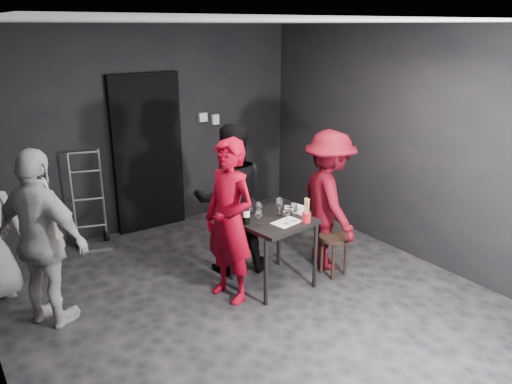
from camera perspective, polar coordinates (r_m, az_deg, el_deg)
floor at (r=5.19m, az=-0.73°, el=-12.46°), size 4.50×5.00×0.02m
ceiling at (r=4.45m, az=-0.87°, el=18.87°), size 4.50×5.00×0.02m
wall_back at (r=6.81m, az=-12.62°, el=6.87°), size 4.50×0.04×2.70m
wall_front at (r=3.05m, az=26.67°, el=-9.34°), size 4.50×0.04×2.70m
wall_right at (r=6.14m, az=17.03°, el=5.27°), size 0.04×5.00×2.70m
doorway at (r=6.82m, az=-12.26°, el=4.33°), size 0.95×0.10×2.10m
wallbox_upper at (r=7.10m, az=-6.12°, el=8.50°), size 0.12×0.06×0.12m
wallbox_lower at (r=7.20m, az=-4.69°, el=8.28°), size 0.10×0.06×0.14m
hand_truck at (r=6.64m, az=-18.18°, el=-4.10°), size 0.41×0.35×1.23m
tasting_table at (r=5.26m, az=1.97°, el=-4.10°), size 0.72×0.72×0.75m
stool at (r=5.62m, az=8.94°, el=-5.86°), size 0.35×0.35×0.47m
server_red at (r=4.90m, az=-3.08°, el=-2.37°), size 0.58×0.76×1.86m
woman_black at (r=5.49m, az=-2.92°, el=0.22°), size 1.05×0.82×1.90m
man_maroon at (r=5.65m, az=8.32°, el=-0.49°), size 0.81×1.20×1.70m
bystander_cream at (r=4.84m, az=-23.32°, el=-3.96°), size 1.04×1.22×1.89m
tasting_mat at (r=5.14m, az=3.54°, el=-3.46°), size 0.33×0.25×0.00m
wine_glass_a at (r=5.01m, az=0.32°, el=-2.93°), size 0.07×0.07×0.18m
wine_glass_b at (r=5.14m, az=-0.81°, el=-2.26°), size 0.08×0.08×0.20m
wine_glass_c at (r=5.23m, az=0.31°, el=-1.99°), size 0.07×0.07×0.18m
wine_glass_d at (r=5.06m, az=3.55°, el=-2.52°), size 0.11×0.11×0.22m
wine_glass_e at (r=5.14m, az=4.36°, el=-2.24°), size 0.11×0.11×0.21m
wine_glass_f at (r=5.26m, az=2.69°, el=-1.69°), size 0.11×0.11×0.22m
wine_bottle at (r=5.05m, az=-1.15°, el=-2.45°), size 0.07×0.07×0.30m
breadstick_cup at (r=5.12m, az=5.80°, el=-2.13°), size 0.09×0.09×0.28m
reserved_card at (r=5.34m, az=4.97°, el=-2.02°), size 0.11×0.15×0.11m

